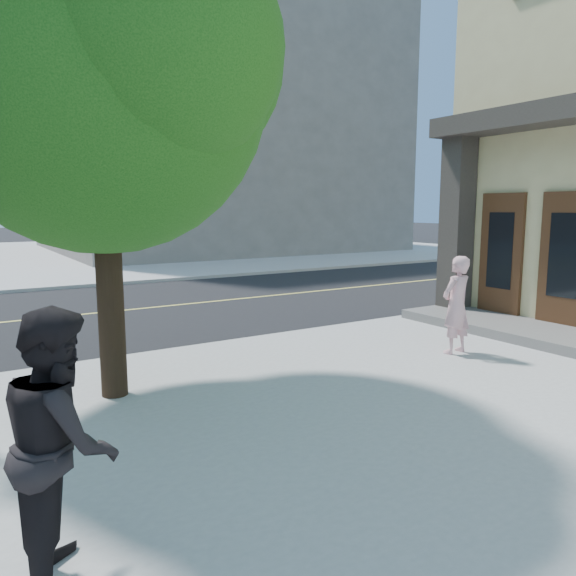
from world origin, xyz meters
TOP-DOWN VIEW (x-y plane):
  - sidewalk_ne at (13.50, 21.50)m, footprint 29.00×25.00m
  - filler_ne at (14.00, 22.00)m, footprint 18.00×16.00m
  - man_on_phone at (7.08, -2.81)m, footprint 0.62×0.44m
  - pedestrian at (0.59, -5.17)m, footprint 0.78×0.94m
  - street_tree at (1.86, -1.86)m, footprint 5.02×4.56m

SIDE VIEW (x-z plane):
  - sidewalk_ne at x=13.50m, z-range 0.00..0.12m
  - man_on_phone at x=7.08m, z-range 0.12..1.74m
  - pedestrian at x=0.59m, z-range 0.12..1.90m
  - street_tree at x=1.86m, z-range 1.09..7.74m
  - filler_ne at x=14.00m, z-range 0.12..14.12m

